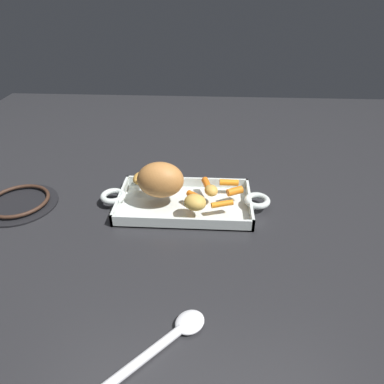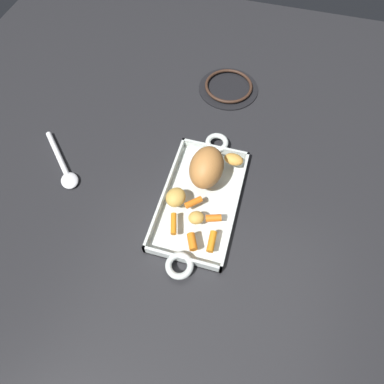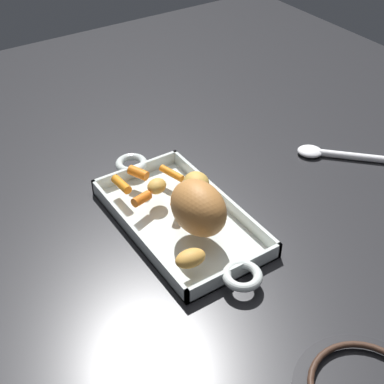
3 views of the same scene
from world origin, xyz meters
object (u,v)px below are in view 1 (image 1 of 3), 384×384
at_px(baby_carrot_northeast, 207,184).
at_px(stove_burner_rear, 19,202).
at_px(potato_halved, 140,178).
at_px(potato_golden_small, 211,190).
at_px(potato_golden_large, 195,202).
at_px(serving_spoon, 166,341).
at_px(baby_carrot_center_left, 195,196).
at_px(baby_carrot_southwest, 222,204).
at_px(baby_carrot_short, 235,191).
at_px(pork_roast, 161,179).
at_px(baby_carrot_southeast, 229,182).
at_px(roasting_dish, 185,203).

height_order(baby_carrot_northeast, stove_burner_rear, baby_carrot_northeast).
height_order(potato_halved, stove_burner_rear, potato_halved).
height_order(potato_golden_small, stove_burner_rear, potato_golden_small).
xyz_separation_m(potato_golden_large, stove_burner_rear, (-0.49, 0.04, -0.05)).
bearing_deg(serving_spoon, stove_burner_rear, 93.83).
bearing_deg(baby_carrot_center_left, baby_carrot_southwest, -24.01).
bearing_deg(potato_golden_small, baby_carrot_southwest, -60.99).
xyz_separation_m(baby_carrot_center_left, potato_halved, (-0.16, 0.07, 0.01)).
height_order(baby_carrot_short, serving_spoon, baby_carrot_short).
xyz_separation_m(baby_carrot_northeast, potato_halved, (-0.19, 0.01, 0.01)).
bearing_deg(baby_carrot_northeast, baby_carrot_short, -24.71).
bearing_deg(pork_roast, serving_spoon, -81.74).
xyz_separation_m(baby_carrot_southwest, serving_spoon, (-0.10, -0.38, -0.03)).
bearing_deg(potato_golden_large, baby_carrot_northeast, 76.16).
relative_size(pork_roast, baby_carrot_short, 2.92).
xyz_separation_m(potato_golden_small, potato_halved, (-0.21, 0.05, 0.00)).
xyz_separation_m(potato_golden_large, serving_spoon, (-0.03, -0.36, -0.05)).
height_order(baby_carrot_center_left, stove_burner_rear, baby_carrot_center_left).
bearing_deg(baby_carrot_center_left, baby_carrot_northeast, 63.52).
distance_m(baby_carrot_southwest, serving_spoon, 0.39).
bearing_deg(potato_golden_large, potato_halved, 143.58).
relative_size(baby_carrot_short, potato_golden_small, 1.03).
distance_m(baby_carrot_northeast, baby_carrot_southeast, 0.07).
distance_m(baby_carrot_short, potato_halved, 0.28).
bearing_deg(pork_roast, roasting_dish, -4.05).
distance_m(baby_carrot_short, baby_carrot_southeast, 0.05).
xyz_separation_m(pork_roast, potato_golden_large, (0.10, -0.06, -0.03)).
bearing_deg(baby_carrot_center_left, pork_roast, 170.34).
bearing_deg(serving_spoon, baby_carrot_southeast, 30.31).
bearing_deg(potato_halved, potato_golden_small, -14.83).
relative_size(baby_carrot_northeast, baby_carrot_southeast, 0.76).
xyz_separation_m(baby_carrot_center_left, potato_golden_large, (0.00, -0.05, 0.01)).
height_order(pork_roast, baby_carrot_northeast, pork_roast).
bearing_deg(baby_carrot_southeast, serving_spoon, -104.57).
distance_m(baby_carrot_short, serving_spoon, 0.46).
height_order(roasting_dish, baby_carrot_southwest, baby_carrot_southwest).
distance_m(baby_carrot_short, stove_burner_rear, 0.60).
bearing_deg(baby_carrot_short, potato_golden_small, -174.00).
relative_size(baby_carrot_center_left, baby_carrot_southwest, 0.83).
distance_m(potato_golden_large, potato_golden_small, 0.08).
relative_size(roasting_dish, potato_golden_large, 8.14).
bearing_deg(baby_carrot_short, pork_roast, -176.87).
height_order(baby_carrot_northeast, potato_golden_large, potato_golden_large).
bearing_deg(baby_carrot_center_left, stove_burner_rear, -179.01).
bearing_deg(potato_golden_large, pork_roast, 146.30).
relative_size(baby_carrot_center_left, potato_golden_large, 0.83).
xyz_separation_m(roasting_dish, potato_golden_small, (0.07, 0.01, 0.04)).
xyz_separation_m(pork_roast, potato_golden_small, (0.14, 0.00, -0.03)).
distance_m(baby_carrot_center_left, baby_carrot_northeast, 0.07).
height_order(roasting_dish, baby_carrot_northeast, baby_carrot_northeast).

